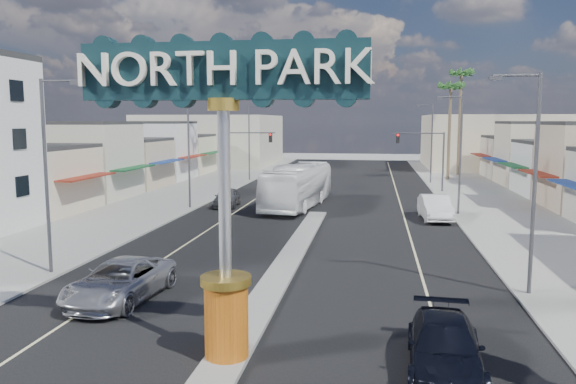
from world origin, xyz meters
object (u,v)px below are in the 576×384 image
(streetlight_l_mid, at_px, (191,147))
(streetlight_r_mid, at_px, (458,149))
(car_parked_right, at_px, (435,208))
(traffic_signal_right, at_px, (425,150))
(streetlight_r_far, at_px, (430,139))
(city_bus, at_px, (298,186))
(suv_right, at_px, (445,347))
(palm_right_mid, at_px, (451,91))
(gateway_sign, at_px, (224,163))
(streetlight_r_near, at_px, (531,173))
(palm_right_far, at_px, (461,79))
(palm_left_far, at_px, (224,83))
(traffic_signal_left, at_px, (245,148))
(car_parked_left, at_px, (227,197))
(streetlight_l_near, at_px, (49,166))
(streetlight_l_far, at_px, (250,138))
(suv_left, at_px, (120,281))

(streetlight_l_mid, relative_size, streetlight_r_mid, 1.00)
(car_parked_right, bearing_deg, traffic_signal_right, 84.65)
(streetlight_r_far, distance_m, city_bus, 23.60)
(suv_right, height_order, car_parked_right, car_parked_right)
(streetlight_r_mid, relative_size, palm_right_mid, 0.74)
(gateway_sign, height_order, palm_right_mid, palm_right_mid)
(streetlight_r_near, relative_size, palm_right_far, 0.64)
(streetlight_r_mid, bearing_deg, palm_left_far, 139.52)
(traffic_signal_left, height_order, streetlight_r_mid, streetlight_r_mid)
(streetlight_r_far, bearing_deg, palm_right_far, 65.45)
(streetlight_l_mid, xyz_separation_m, car_parked_left, (2.54, 1.53, -4.29))
(streetlight_l_near, bearing_deg, city_bus, 69.21)
(gateway_sign, bearing_deg, palm_left_far, 105.15)
(streetlight_r_far, height_order, suv_right, streetlight_r_far)
(gateway_sign, height_order, traffic_signal_right, gateway_sign)
(streetlight_l_near, height_order, suv_right, streetlight_l_near)
(suv_right, distance_m, car_parked_left, 32.56)
(streetlight_l_near, relative_size, suv_right, 1.77)
(streetlight_l_near, distance_m, palm_left_far, 40.59)
(streetlight_l_near, height_order, streetlight_l_far, same)
(car_parked_left, bearing_deg, traffic_signal_left, 91.04)
(streetlight_l_mid, height_order, streetlight_l_far, same)
(palm_right_mid, distance_m, car_parked_right, 30.19)
(traffic_signal_left, distance_m, streetlight_l_mid, 14.07)
(traffic_signal_right, bearing_deg, car_parked_left, -143.88)
(traffic_signal_left, xyz_separation_m, streetlight_l_mid, (-1.25, -13.99, 0.79))
(traffic_signal_left, distance_m, suv_right, 44.68)
(traffic_signal_right, height_order, streetlight_r_far, streetlight_r_far)
(palm_left_far, height_order, palm_right_mid, palm_left_far)
(streetlight_r_mid, relative_size, city_bus, 0.70)
(palm_right_mid, relative_size, suv_left, 2.10)
(streetlight_r_far, distance_m, suv_left, 48.09)
(traffic_signal_left, relative_size, traffic_signal_right, 1.00)
(streetlight_r_near, bearing_deg, car_parked_right, 95.76)
(palm_right_far, height_order, suv_left, palm_right_far)
(streetlight_r_mid, bearing_deg, streetlight_l_near, -136.21)
(city_bus, bearing_deg, streetlight_l_mid, -158.36)
(streetlight_l_mid, distance_m, suv_left, 23.98)
(palm_left_far, relative_size, car_parked_left, 2.87)
(traffic_signal_left, relative_size, suv_left, 1.04)
(streetlight_l_mid, xyz_separation_m, streetlight_l_far, (0.00, 22.00, 0.00))
(traffic_signal_right, distance_m, streetlight_r_near, 34.03)
(streetlight_r_near, bearing_deg, car_parked_left, 130.39)
(streetlight_l_mid, xyz_separation_m, car_parked_right, (19.07, -2.25, -4.17))
(palm_right_far, height_order, suv_right, palm_right_far)
(traffic_signal_left, relative_size, streetlight_r_mid, 0.67)
(suv_right, distance_m, city_bus, 31.12)
(car_parked_left, relative_size, car_parked_right, 0.84)
(streetlight_r_far, height_order, palm_right_far, palm_right_far)
(suv_left, relative_size, city_bus, 0.45)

